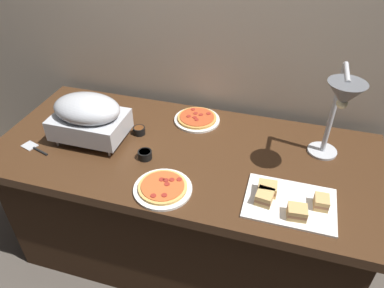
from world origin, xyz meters
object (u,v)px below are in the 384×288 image
object	(u,v)px
sandwich_platter	(287,201)
sauce_cup_far	(145,154)
pizza_plate_front	(197,119)
serving_spatula	(35,148)
sauce_cup_near	(139,130)
pizza_plate_center	(163,188)
heat_lamp	(341,101)
chafing_dish	(88,116)

from	to	relation	value
sandwich_platter	sauce_cup_far	bearing A→B (deg)	170.15
pizza_plate_front	serving_spatula	xyz separation A→B (m)	(-0.70, -0.47, -0.01)
sauce_cup_far	serving_spatula	xyz separation A→B (m)	(-0.55, -0.09, -0.02)
sauce_cup_near	serving_spatula	xyz separation A→B (m)	(-0.45, -0.27, -0.02)
pizza_plate_center	sauce_cup_near	world-z (taller)	sauce_cup_near
pizza_plate_front	sauce_cup_near	xyz separation A→B (m)	(-0.26, -0.20, 0.01)
heat_lamp	chafing_dish	bearing A→B (deg)	-176.02
pizza_plate_front	pizza_plate_center	world-z (taller)	same
pizza_plate_center	sandwich_platter	distance (m)	0.52
pizza_plate_center	sandwich_platter	world-z (taller)	sandwich_platter
heat_lamp	serving_spatula	xyz separation A→B (m)	(-1.36, -0.23, -0.36)
pizza_plate_front	sandwich_platter	distance (m)	0.73
heat_lamp	sauce_cup_far	size ratio (longest dim) A/B	7.10
sauce_cup_near	sauce_cup_far	xyz separation A→B (m)	(0.11, -0.18, 0.00)
heat_lamp	pizza_plate_front	xyz separation A→B (m)	(-0.66, 0.24, -0.35)
sauce_cup_near	sauce_cup_far	size ratio (longest dim) A/B	0.93
pizza_plate_front	pizza_plate_center	distance (m)	0.56
heat_lamp	sandwich_platter	distance (m)	0.46
heat_lamp	serving_spatula	world-z (taller)	heat_lamp
chafing_dish	sauce_cup_near	world-z (taller)	chafing_dish
chafing_dish	pizza_plate_center	bearing A→B (deg)	-27.73
pizza_plate_front	serving_spatula	size ratio (longest dim) A/B	1.45
sandwich_platter	serving_spatula	size ratio (longest dim) A/B	2.14
heat_lamp	sauce_cup_near	world-z (taller)	heat_lamp
pizza_plate_front	sauce_cup_far	size ratio (longest dim) A/B	3.73
sauce_cup_near	sauce_cup_far	distance (m)	0.21
chafing_dish	sauce_cup_near	xyz separation A→B (m)	(0.21, 0.11, -0.12)
heat_lamp	sauce_cup_far	world-z (taller)	heat_lamp
heat_lamp	pizza_plate_center	bearing A→B (deg)	-153.56
serving_spatula	pizza_plate_front	bearing A→B (deg)	33.83
pizza_plate_front	sauce_cup_far	xyz separation A→B (m)	(-0.15, -0.38, 0.01)
pizza_plate_front	chafing_dish	bearing A→B (deg)	-145.78
chafing_dish	heat_lamp	xyz separation A→B (m)	(1.13, 0.08, 0.23)
sauce_cup_near	serving_spatula	size ratio (longest dim) A/B	0.36
sandwich_platter	sauce_cup_far	distance (m)	0.69
sauce_cup_far	sauce_cup_near	bearing A→B (deg)	120.61
pizza_plate_center	sauce_cup_near	xyz separation A→B (m)	(-0.26, 0.36, 0.01)
pizza_plate_center	sandwich_platter	bearing A→B (deg)	6.98
pizza_plate_center	sauce_cup_near	bearing A→B (deg)	126.04
serving_spatula	sauce_cup_far	bearing A→B (deg)	8.99
sandwich_platter	sauce_cup_far	world-z (taller)	sandwich_platter
sandwich_platter	chafing_dish	bearing A→B (deg)	169.48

